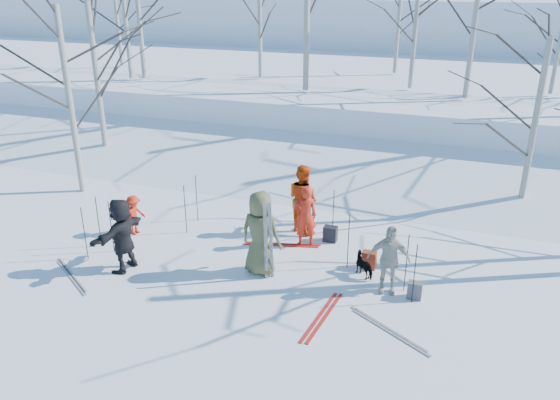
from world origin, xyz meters
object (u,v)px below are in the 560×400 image
at_px(skier_red_seated, 134,215).
at_px(backpack_grey, 415,290).
at_px(skier_cream_east, 388,259).
at_px(dog, 365,265).
at_px(skier_grey_west, 122,235).
at_px(backpack_dark, 330,234).
at_px(skier_red_north, 305,216).
at_px(skier_redor_behind, 303,199).
at_px(skier_olive_center, 261,233).
at_px(backpack_red, 369,260).

distance_m(skier_red_seated, backpack_grey, 7.34).
xyz_separation_m(skier_cream_east, dog, (-0.57, 0.50, -0.51)).
height_order(skier_grey_west, backpack_dark, skier_grey_west).
xyz_separation_m(skier_red_north, skier_redor_behind, (-0.30, 0.74, 0.14)).
bearing_deg(skier_red_north, skier_cream_east, 124.99).
relative_size(skier_olive_center, dog, 3.16).
height_order(dog, backpack_grey, dog).
xyz_separation_m(dog, backpack_grey, (1.18, -0.58, -0.07)).
distance_m(skier_grey_west, backpack_dark, 5.12).
height_order(skier_red_seated, skier_cream_east, skier_cream_east).
bearing_deg(skier_red_seated, skier_redor_behind, -56.25).
height_order(skier_red_north, skier_redor_behind, skier_redor_behind).
relative_size(skier_cream_east, backpack_dark, 3.86).
height_order(backpack_red, backpack_dark, backpack_red).
bearing_deg(backpack_red, skier_red_north, 159.52).
bearing_deg(backpack_dark, skier_cream_east, -47.69).
bearing_deg(skier_olive_center, skier_grey_west, 22.80).
bearing_deg(skier_redor_behind, backpack_dark, -169.40).
relative_size(skier_olive_center, skier_grey_west, 1.13).
relative_size(skier_grey_west, backpack_grey, 4.60).
distance_m(skier_grey_west, backpack_red, 5.68).
height_order(skier_cream_east, backpack_dark, skier_cream_east).
height_order(skier_olive_center, skier_redor_behind, skier_olive_center).
xyz_separation_m(skier_red_north, backpack_dark, (0.55, 0.40, -0.58)).
bearing_deg(backpack_grey, skier_red_seated, 174.53).
distance_m(skier_cream_east, dog, 0.91).
bearing_deg(skier_red_seated, backpack_grey, -83.79).
height_order(skier_olive_center, dog, skier_olive_center).
distance_m(skier_red_seated, skier_grey_west, 1.92).
relative_size(skier_red_north, backpack_grey, 4.11).
relative_size(dog, backpack_grey, 1.64).
distance_m(skier_olive_center, dog, 2.47).
height_order(skier_redor_behind, skier_grey_west, skier_redor_behind).
relative_size(skier_cream_east, backpack_grey, 4.07).
bearing_deg(backpack_red, skier_cream_east, -57.93).
bearing_deg(dog, backpack_grey, 100.44).
bearing_deg(skier_red_north, skier_grey_west, 14.85).
bearing_deg(backpack_dark, backpack_red, -41.12).
bearing_deg(dog, skier_olive_center, -37.30).
xyz_separation_m(skier_red_north, skier_red_seated, (-4.38, -0.91, -0.25)).
bearing_deg(skier_redor_behind, skier_grey_west, 78.65).
relative_size(skier_red_north, backpack_red, 3.72).
height_order(skier_olive_center, backpack_grey, skier_olive_center).
distance_m(backpack_grey, backpack_dark, 3.10).
distance_m(skier_redor_behind, skier_cream_east, 3.46).
bearing_deg(backpack_dark, skier_red_seated, -165.19).
bearing_deg(dog, skier_red_north, -83.85).
bearing_deg(skier_grey_west, backpack_red, 115.96).
relative_size(skier_grey_west, backpack_dark, 4.37).
bearing_deg(backpack_dark, skier_red_north, -144.54).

